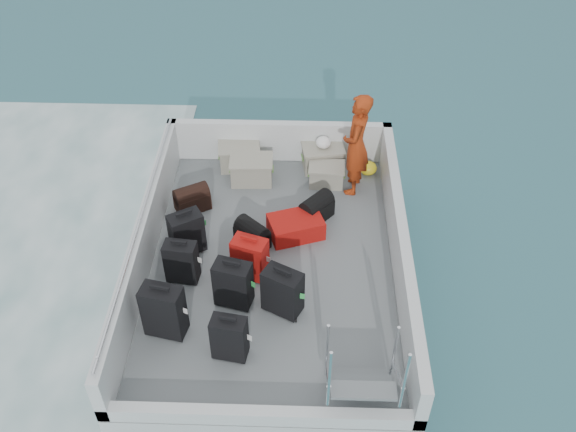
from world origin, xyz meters
The scene contains 22 objects.
ground centered at (0.00, 0.00, 0.00)m, with size 160.00×160.00×0.00m, color #184354.
ferry_hull centered at (0.00, 0.00, 0.30)m, with size 3.60×5.00×0.60m, color silver.
deck centered at (0.00, 0.00, 0.61)m, with size 3.30×4.70×0.02m, color slate.
deck_fittings centered at (0.35, -0.32, 0.99)m, with size 3.60×5.00×0.90m.
suitcase_0 centered at (-1.24, -1.24, 1.00)m, with size 0.49×0.28×0.76m, color black.
suitcase_1 centered at (-1.17, -0.34, 0.94)m, with size 0.42×0.24×0.64m, color black.
suitcase_2 centered at (-1.18, 0.20, 0.95)m, with size 0.46×0.27×0.66m, color black.
suitcase_3 centered at (-0.42, -1.56, 0.94)m, with size 0.41×0.24×0.63m, color black.
suitcase_4 centered at (-0.45, -0.73, 0.96)m, with size 0.46×0.27×0.68m, color black.
suitcase_5 centered at (-0.28, -0.24, 0.93)m, with size 0.45×0.27×0.63m, color #A6100C.
suitcase_6 centered at (0.18, -0.84, 0.95)m, with size 0.48×0.29×0.67m, color black.
suitcase_8 centered at (0.32, 0.59, 0.77)m, with size 0.49×0.75×0.30m, color #A6100C.
duffel_0 centered at (-1.26, 1.11, 0.78)m, with size 0.51×0.30×0.32m, color black, non-canonical shape.
duffel_1 centered at (-0.29, 0.35, 0.78)m, with size 0.47×0.30×0.32m, color black, non-canonical shape.
duffel_2 centered at (0.61, 0.95, 0.78)m, with size 0.50×0.30×0.32m, color black, non-canonical shape.
crate_0 centered at (-0.64, 2.19, 0.81)m, with size 0.63×0.43×0.38m, color gray.
crate_1 centered at (-0.41, 1.82, 0.81)m, with size 0.63×0.44×0.38m, color gray.
crate_2 centered at (0.72, 2.20, 0.81)m, with size 0.63×0.43×0.38m, color gray.
crate_3 centered at (0.77, 1.78, 0.78)m, with size 0.52×0.36×0.32m, color gray.
yellow_bag centered at (1.45, 2.06, 0.73)m, with size 0.28×0.26×0.22m, color yellow.
white_bag centered at (0.72, 2.20, 1.09)m, with size 0.24×0.24×0.18m, color white.
passenger centered at (1.19, 1.67, 1.45)m, with size 0.62×0.40×1.67m, color #DB4114.
Camera 1 is at (0.42, -6.20, 7.01)m, focal length 40.00 mm.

